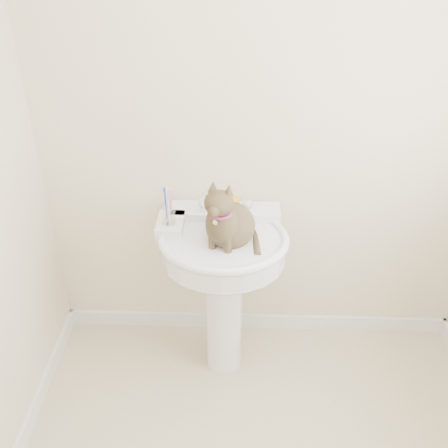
{
  "coord_description": "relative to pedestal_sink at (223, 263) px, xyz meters",
  "views": [
    {
      "loc": [
        -0.11,
        -1.21,
        2.18
      ],
      "look_at": [
        -0.18,
        0.8,
        0.9
      ],
      "focal_mm": 42.0,
      "sensor_mm": 36.0,
      "label": 1
    }
  ],
  "objects": [
    {
      "name": "baseboard_back",
      "position": [
        0.18,
        0.28,
        -0.63
      ],
      "size": [
        2.2,
        0.02,
        0.09
      ],
      "primitive_type": "cube",
      "color": "white",
      "rests_on": "floor"
    },
    {
      "name": "faucet",
      "position": [
        0.0,
        0.15,
        0.23
      ],
      "size": [
        0.28,
        0.12,
        0.14
      ],
      "color": "silver",
      "rests_on": "pedestal_sink"
    },
    {
      "name": "wall_back",
      "position": [
        0.18,
        0.29,
        0.57
      ],
      "size": [
        2.2,
        0.0,
        2.5
      ],
      "primitive_type": null,
      "color": "beige",
      "rests_on": "ground"
    },
    {
      "name": "pedestal_sink",
      "position": [
        0.0,
        0.0,
        0.0
      ],
      "size": [
        0.63,
        0.61,
        0.86
      ],
      "color": "white",
      "rests_on": "floor"
    },
    {
      "name": "toothbrush_cup",
      "position": [
        -0.25,
        0.05,
        0.23
      ],
      "size": [
        0.07,
        0.07,
        0.19
      ],
      "rotation": [
        0.0,
        0.0,
        0.06
      ],
      "color": "silver",
      "rests_on": "pedestal_sink"
    },
    {
      "name": "soap_bar",
      "position": [
        0.02,
        0.24,
        0.2
      ],
      "size": [
        0.1,
        0.08,
        0.03
      ],
      "primitive_type": "cube",
      "rotation": [
        0.0,
        0.0,
        -0.3
      ],
      "color": "#F2A917",
      "rests_on": "pedestal_sink"
    },
    {
      "name": "cat",
      "position": [
        0.03,
        -0.02,
        0.24
      ],
      "size": [
        0.25,
        0.31,
        0.46
      ],
      "rotation": [
        0.0,
        0.0,
        -0.38
      ],
      "color": "brown",
      "rests_on": "pedestal_sink"
    }
  ]
}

